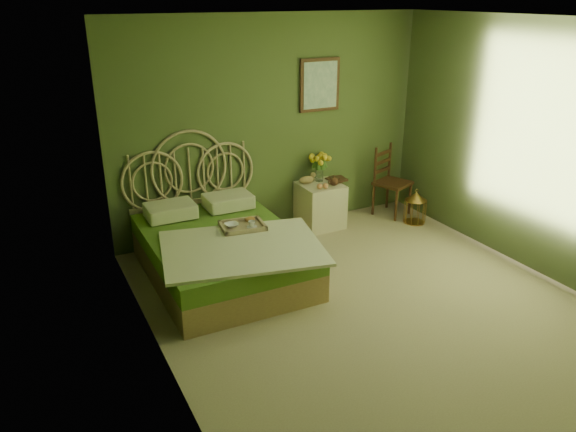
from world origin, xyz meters
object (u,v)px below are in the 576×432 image
chair (390,176)px  birdcage (415,208)px  bed (220,248)px  nightstand (320,199)px

chair → birdcage: (0.09, -0.46, -0.31)m
bed → chair: size_ratio=2.36×
bed → birdcage: size_ratio=5.28×
bed → birdcage: (2.76, 0.23, -0.10)m
chair → birdcage: size_ratio=2.24×
bed → nightstand: bed is taller
bed → nightstand: size_ratio=2.21×
nightstand → chair: bearing=-0.9°
bed → chair: bed is taller
chair → birdcage: 0.56m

